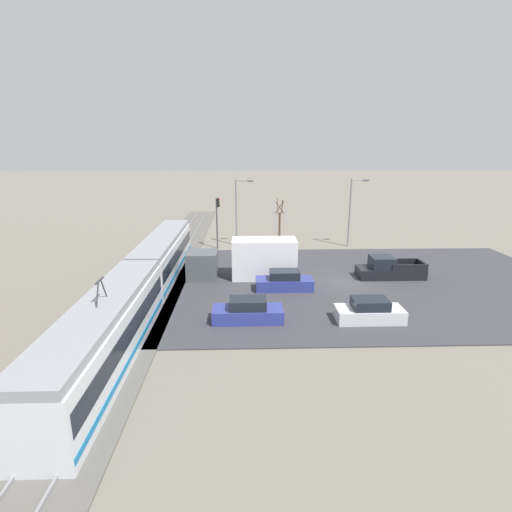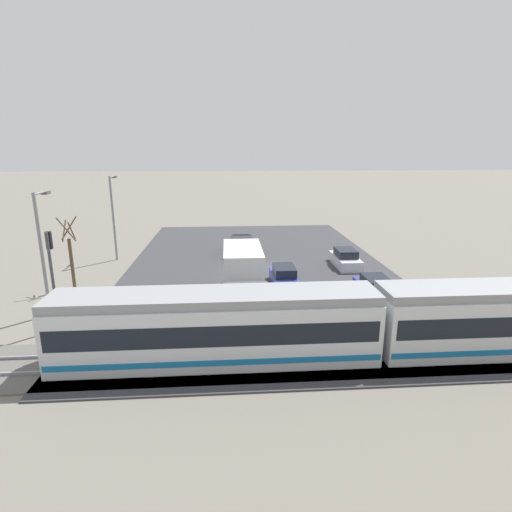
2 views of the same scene
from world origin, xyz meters
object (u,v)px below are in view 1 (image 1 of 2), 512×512
at_px(sedan_car_1, 284,282).
at_px(traffic_light_pole, 217,216).
at_px(sedan_car_0, 369,312).
at_px(street_lamp_mid_block, 352,208).
at_px(pickup_truck, 389,270).
at_px(light_rail_tram, 142,284).
at_px(street_tree, 280,224).
at_px(street_lamp_near_crossing, 238,208).
at_px(box_truck, 249,260).
at_px(sedan_car_2, 248,312).

xyz_separation_m(sedan_car_1, traffic_light_pole, (13.54, 5.97, 2.86)).
height_order(sedan_car_0, street_lamp_mid_block, street_lamp_mid_block).
height_order(pickup_truck, traffic_light_pole, traffic_light_pole).
bearing_deg(sedan_car_1, traffic_light_pole, 23.79).
height_order(light_rail_tram, street_lamp_mid_block, street_lamp_mid_block).
bearing_deg(street_tree, street_lamp_near_crossing, 93.65).
bearing_deg(box_truck, street_lamp_near_crossing, 4.97).
height_order(sedan_car_2, street_tree, street_tree).
bearing_deg(sedan_car_2, street_tree, -10.41).
distance_m(sedan_car_0, traffic_light_pole, 22.50).
xyz_separation_m(sedan_car_2, street_lamp_near_crossing, (20.63, 0.82, 3.62)).
bearing_deg(traffic_light_pole, street_tree, -76.63).
height_order(sedan_car_1, street_lamp_mid_block, street_lamp_mid_block).
xyz_separation_m(sedan_car_0, sedan_car_1, (5.97, 4.87, 0.02)).
relative_size(traffic_light_pole, street_lamp_mid_block, 0.74).
bearing_deg(pickup_truck, sedan_car_1, 106.24).
distance_m(sedan_car_0, sedan_car_1, 7.71).
height_order(sedan_car_0, traffic_light_pole, traffic_light_pole).
height_order(light_rail_tram, sedan_car_0, light_rail_tram).
bearing_deg(sedan_car_2, sedan_car_1, -26.78).
xyz_separation_m(sedan_car_1, street_lamp_near_crossing, (14.89, 3.72, 3.61)).
bearing_deg(sedan_car_2, light_rail_tram, 69.52).
bearing_deg(street_tree, light_rail_tram, 148.63).
relative_size(sedan_car_0, sedan_car_2, 0.95).
height_order(street_lamp_near_crossing, street_lamp_mid_block, street_lamp_mid_block).
distance_m(box_truck, sedan_car_1, 4.17).
bearing_deg(sedan_car_0, sedan_car_1, 39.19).
xyz_separation_m(sedan_car_2, traffic_light_pole, (19.28, 3.07, 2.87)).
distance_m(street_tree, street_lamp_mid_block, 8.21).
distance_m(box_truck, street_lamp_near_crossing, 12.18).
xyz_separation_m(pickup_truck, traffic_light_pole, (10.86, 15.18, 2.80)).
bearing_deg(street_lamp_near_crossing, pickup_truck, -133.36).
distance_m(pickup_truck, street_lamp_near_crossing, 18.13).
xyz_separation_m(sedan_car_0, sedan_car_2, (0.23, 7.77, 0.01)).
bearing_deg(sedan_car_0, street_lamp_mid_block, -11.17).
relative_size(sedan_car_0, sedan_car_1, 0.97).
height_order(light_rail_tram, street_tree, street_tree).
bearing_deg(traffic_light_pole, light_rail_tram, 165.81).
bearing_deg(street_lamp_near_crossing, sedan_car_0, -157.63).
bearing_deg(street_tree, traffic_light_pole, 103.37).
distance_m(traffic_light_pole, street_lamp_mid_block, 14.85).
relative_size(sedan_car_1, street_lamp_mid_block, 0.59).
bearing_deg(light_rail_tram, traffic_light_pole, -14.19).
height_order(box_truck, sedan_car_1, box_truck).
bearing_deg(box_truck, street_tree, -16.67).
distance_m(light_rail_tram, street_lamp_mid_block, 25.76).
xyz_separation_m(pickup_truck, street_tree, (12.50, 8.26, 1.61)).
xyz_separation_m(sedan_car_2, street_lamp_mid_block, (19.90, -11.74, 3.68)).
distance_m(sedan_car_1, sedan_car_2, 6.43).
height_order(traffic_light_pole, street_lamp_near_crossing, street_lamp_near_crossing).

